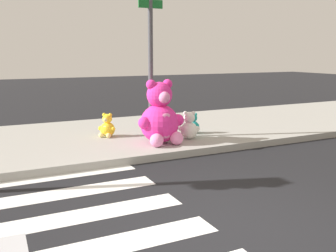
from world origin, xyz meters
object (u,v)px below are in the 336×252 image
object	(u,v)px
plush_pink_large	(160,118)
plush_teal	(193,125)
sign_pole	(151,63)
plush_white	(189,128)
plush_yellow	(107,127)

from	to	relation	value
plush_pink_large	plush_teal	bearing A→B (deg)	26.84
sign_pole	plush_teal	bearing A→B (deg)	-1.15
plush_pink_large	plush_white	xyz separation A→B (m)	(0.76, 0.10, -0.29)
plush_teal	plush_yellow	bearing A→B (deg)	164.79
plush_pink_large	plush_yellow	xyz separation A→B (m)	(-0.85, 1.10, -0.32)
plush_white	plush_yellow	xyz separation A→B (m)	(-1.61, 1.00, -0.03)
sign_pole	plush_yellow	distance (m)	1.80
plush_pink_large	plush_yellow	distance (m)	1.43
plush_pink_large	plush_teal	world-z (taller)	plush_pink_large
sign_pole	plush_yellow	xyz separation A→B (m)	(-0.89, 0.51, -1.48)
plush_white	plush_teal	bearing A→B (deg)	52.35
sign_pole	plush_pink_large	size ratio (longest dim) A/B	2.35
sign_pole	plush_teal	distance (m)	1.85
sign_pole	plush_white	world-z (taller)	sign_pole
plush_yellow	plush_pink_large	bearing A→B (deg)	-52.56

